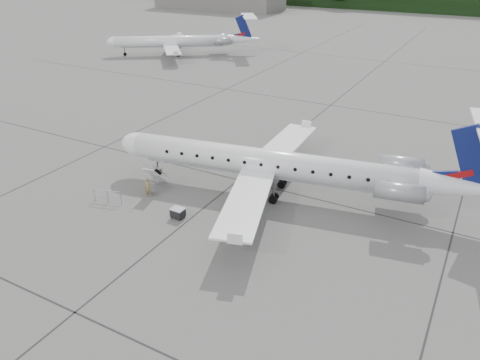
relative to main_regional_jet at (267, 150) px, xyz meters
The scene contains 8 objects.
ground 7.48m from the main_regional_jet, 64.04° to the right, with size 320.00×320.00×0.00m, color slate.
treeline 124.17m from the main_regional_jet, 88.68° to the left, with size 260.00×4.00×8.00m, color black.
main_regional_jet is the anchor object (origin of this frame).
airstair 9.21m from the main_regional_jet, 155.08° to the right, with size 0.85×2.41×2.30m, color white, non-canonical shape.
passenger 9.73m from the main_regional_jet, 146.99° to the right, with size 0.58×0.38×1.58m, color #927C4F.
safety_railing 12.74m from the main_regional_jet, 143.61° to the right, with size 2.20×0.08×1.00m, color gray, non-canonical shape.
baggage_cart 8.32m from the main_regional_jet, 120.47° to the right, with size 0.92×0.75×0.80m, color black, non-canonical shape.
bg_regional_left 54.83m from the main_regional_jet, 133.79° to the left, with size 25.75×18.54×6.75m, color white, non-canonical shape.
Camera 1 is at (11.30, -24.17, 17.70)m, focal length 35.00 mm.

